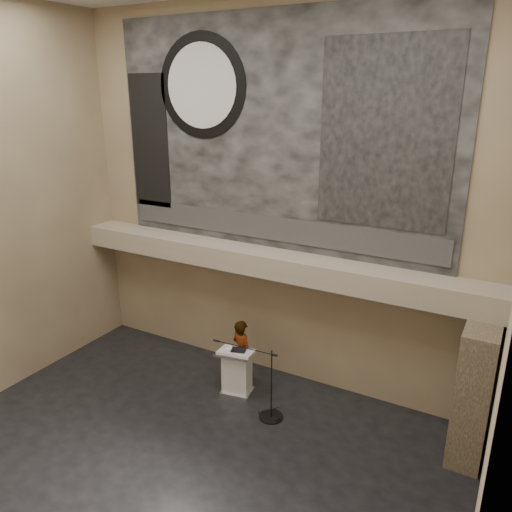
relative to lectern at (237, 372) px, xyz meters
The scene contains 18 objects.
floor 2.74m from the lectern, 85.68° to the right, with size 10.00×10.00×0.00m, color black.
wall_back 3.93m from the lectern, 81.37° to the left, with size 10.00×0.02×8.50m, color #7B654E.
wall_right 6.92m from the lectern, 27.18° to the right, with size 0.02×8.00×8.50m, color #7B654E.
soffit 2.58m from the lectern, 77.76° to the left, with size 10.00×0.80×0.50m, color gray.
sprinkler_left 2.69m from the lectern, 147.85° to the left, with size 0.04×0.04×0.06m, color #B2893D.
sprinkler_right 3.11m from the lectern, 22.69° to the left, with size 0.04×0.04×0.06m, color #B2893D.
banner 5.31m from the lectern, 81.18° to the left, with size 8.00×0.05×5.00m, color black.
banner_text_strip 3.35m from the lectern, 80.90° to the left, with size 7.76×0.02×0.55m, color #2E2E2E.
banner_clock_rim 6.48m from the lectern, 141.78° to the left, with size 2.30×2.30×0.02m, color black.
banner_clock_face 6.47m from the lectern, 142.22° to the left, with size 1.84×1.84×0.02m, color silver.
banner_building_print 5.99m from the lectern, 25.82° to the left, with size 2.60×0.02×3.60m, color black.
banner_brick_print 5.94m from the lectern, 158.52° to the left, with size 1.10×0.02×3.20m, color black.
stone_pier 4.94m from the lectern, ahead, with size 0.60×1.40×2.70m, color #473B2B.
lectern is the anchor object (origin of this frame).
binder 0.57m from the lectern, ahead, with size 0.32×0.25×0.04m, color black.
papers 0.58m from the lectern, behind, with size 0.19×0.26×0.01m, color white.
speaker_person 0.48m from the lectern, 104.03° to the left, with size 0.60×0.39×1.64m, color white.
mic_stand 1.17m from the lectern, 22.29° to the right, with size 1.64×0.52×1.60m.
Camera 1 is at (4.98, -5.76, 6.62)m, focal length 35.00 mm.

